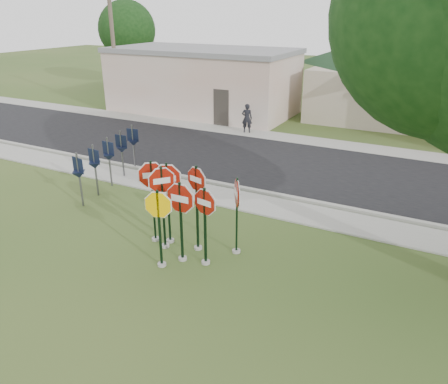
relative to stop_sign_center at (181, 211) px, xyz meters
The scene contains 19 objects.
ground 1.88m from the stop_sign_center, 97.96° to the right, with size 120.00×120.00×0.00m, color #314E1D.
sidewalk_near 4.68m from the stop_sign_center, 91.93° to the left, with size 60.00×1.60×0.06m, color gray.
road 9.06m from the stop_sign_center, 90.96° to the left, with size 60.00×7.00×0.04m, color black.
sidewalk_far 13.32m from the stop_sign_center, 90.65° to the left, with size 60.00×1.60×0.06m, color gray.
curb 5.63m from the stop_sign_center, 91.58° to the left, with size 60.00×0.20×0.14m, color gray.
stop_sign_center is the anchor object (origin of this frame).
stop_sign_yellow 0.64m from the stop_sign_center, 122.87° to the right, with size 1.00×0.31×2.36m.
stop_sign_left 0.93m from the stop_sign_center, 156.34° to the left, with size 0.69×0.81×2.65m.
stop_sign_right 0.70m from the stop_sign_center, 11.20° to the left, with size 0.99×0.24×2.37m.
stop_sign_back_right 0.73m from the stop_sign_center, 83.66° to the left, with size 0.93×0.29×2.69m.
stop_sign_back_left 1.14m from the stop_sign_center, 141.79° to the left, with size 1.05×0.47×2.65m.
stop_sign_far_right 1.58m from the stop_sign_center, 42.49° to the left, with size 0.64×0.93×2.44m.
stop_sign_far_left 1.47m from the stop_sign_center, 156.81° to the left, with size 0.84×0.69×2.67m.
route_sign_row 6.53m from the stop_sign_center, 148.27° to the left, with size 1.43×4.63×2.00m.
building_stucco 19.25m from the stop_sign_center, 118.38° to the left, with size 12.20×6.20×4.20m.
building_house 21.12m from the stop_sign_center, 84.94° to the left, with size 11.60×11.60×6.20m.
utility_pole_near 20.29m from the stop_sign_center, 135.04° to the left, with size 2.20×0.26×9.50m.
bg_tree_left 30.71m from the stop_sign_center, 131.31° to the left, with size 4.90×4.90×7.35m.
pedestrian 13.84m from the stop_sign_center, 107.33° to the left, with size 0.59×0.39×1.62m, color black.
Camera 1 is at (6.11, -7.82, 6.55)m, focal length 35.00 mm.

